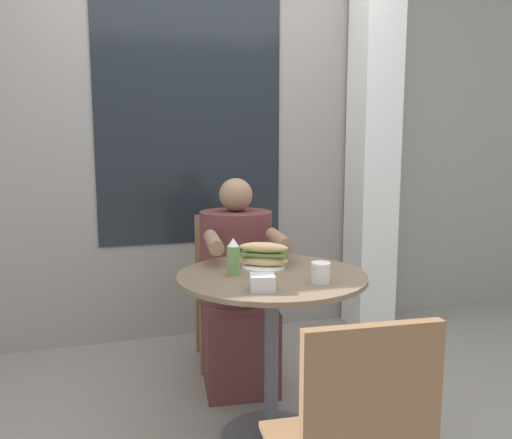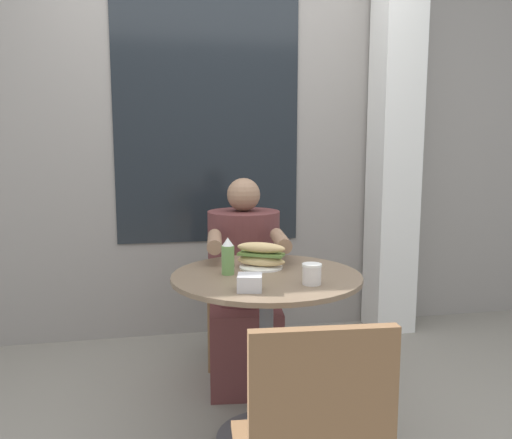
% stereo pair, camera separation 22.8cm
% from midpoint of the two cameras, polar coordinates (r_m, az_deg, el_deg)
% --- Properties ---
extents(ground_plane, '(8.00, 8.00, 0.00)m').
position_cam_midpoint_polar(ground_plane, '(2.40, -1.25, -23.89)').
color(ground_plane, gray).
extents(storefront_wall, '(8.00, 0.09, 2.80)m').
position_cam_midpoint_polar(storefront_wall, '(3.41, -7.87, 10.17)').
color(storefront_wall, gray).
rests_on(storefront_wall, ground_plane).
extents(lattice_pillar, '(0.28, 0.28, 2.40)m').
position_cam_midpoint_polar(lattice_pillar, '(3.60, 11.42, 6.78)').
color(lattice_pillar, silver).
rests_on(lattice_pillar, ground_plane).
extents(cafe_table, '(0.80, 0.80, 0.75)m').
position_cam_midpoint_polar(cafe_table, '(2.16, -1.29, -11.28)').
color(cafe_table, brown).
rests_on(cafe_table, ground_plane).
extents(diner_chair, '(0.42, 0.42, 0.87)m').
position_cam_midpoint_polar(diner_chair, '(3.07, -5.70, -6.12)').
color(diner_chair, brown).
rests_on(diner_chair, ground_plane).
extents(seated_diner, '(0.45, 0.72, 1.12)m').
position_cam_midpoint_polar(seated_diner, '(2.74, -4.54, -8.81)').
color(seated_diner, brown).
rests_on(seated_diner, ground_plane).
extents(sandwich_on_plate, '(0.22, 0.19, 0.11)m').
position_cam_midpoint_polar(sandwich_on_plate, '(2.20, -2.09, -4.23)').
color(sandwich_on_plate, white).
rests_on(sandwich_on_plate, cafe_table).
extents(drink_cup, '(0.08, 0.08, 0.08)m').
position_cam_midpoint_polar(drink_cup, '(1.96, 4.10, -6.09)').
color(drink_cup, silver).
rests_on(drink_cup, cafe_table).
extents(napkin_box, '(0.11, 0.11, 0.06)m').
position_cam_midpoint_polar(napkin_box, '(1.86, -2.81, -7.25)').
color(napkin_box, silver).
rests_on(napkin_box, cafe_table).
extents(condiment_bottle, '(0.05, 0.05, 0.16)m').
position_cam_midpoint_polar(condiment_bottle, '(2.08, -5.76, -4.34)').
color(condiment_bottle, '#66934C').
rests_on(condiment_bottle, cafe_table).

